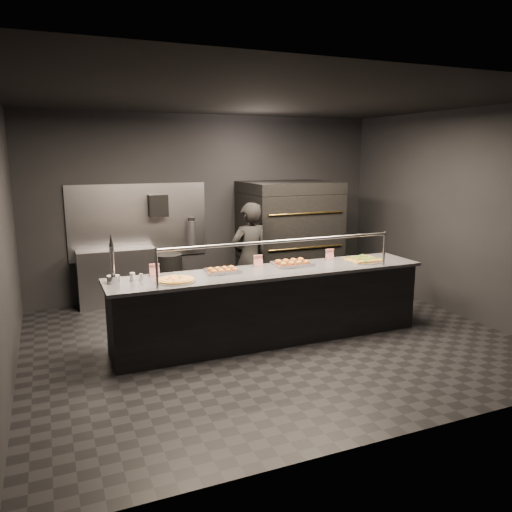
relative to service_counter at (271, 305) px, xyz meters
name	(u,v)px	position (x,y,z in m)	size (l,w,h in m)	color
room	(268,225)	(-0.02, 0.05, 1.03)	(6.04, 6.00, 3.00)	black
service_counter	(271,305)	(0.00, 0.00, 0.00)	(4.10, 0.78, 1.37)	black
pizza_oven	(289,238)	(1.20, 1.90, 0.50)	(1.50, 1.23, 1.91)	black
prep_shelf	(118,277)	(-1.60, 2.32, -0.01)	(1.20, 0.35, 0.90)	#99999E
towel_dispenser	(158,206)	(-0.90, 2.39, 1.09)	(0.30, 0.20, 0.35)	black
fire_extinguisher	(192,234)	(-0.35, 2.40, 0.60)	(0.14, 0.14, 0.51)	#B2B2B7
beer_tap	(113,269)	(-1.91, 0.13, 0.62)	(0.15, 0.21, 0.57)	silver
round_pizza	(176,280)	(-1.24, -0.08, 0.47)	(0.48, 0.48, 0.03)	silver
slider_tray_a	(223,270)	(-0.60, 0.12, 0.48)	(0.45, 0.36, 0.06)	silver
slider_tray_b	(292,263)	(0.38, 0.15, 0.49)	(0.52, 0.41, 0.08)	silver
square_pizza	(363,260)	(1.40, 0.02, 0.47)	(0.53, 0.53, 0.05)	silver
condiment_jar	(135,277)	(-1.67, 0.13, 0.50)	(0.15, 0.06, 0.10)	silver
tent_cards	(252,261)	(-0.15, 0.28, 0.53)	(2.56, 0.04, 0.15)	white
trash_bin	(168,278)	(-0.81, 2.22, -0.07)	(0.47, 0.47, 0.78)	black
worker	(249,259)	(0.16, 1.12, 0.37)	(0.61, 0.40, 1.67)	black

